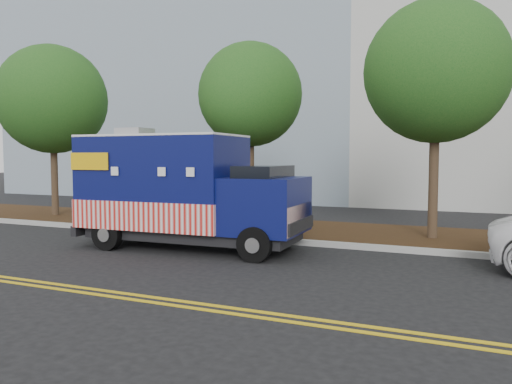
% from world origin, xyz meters
% --- Properties ---
extents(ground, '(120.00, 120.00, 0.00)m').
position_xyz_m(ground, '(0.00, 0.00, 0.00)').
color(ground, black).
rests_on(ground, ground).
extents(curb, '(120.00, 0.18, 0.15)m').
position_xyz_m(curb, '(0.00, 1.40, 0.07)').
color(curb, '#9E9E99').
rests_on(curb, ground).
extents(mulch_strip, '(120.00, 4.00, 0.15)m').
position_xyz_m(mulch_strip, '(0.00, 3.50, 0.07)').
color(mulch_strip, black).
rests_on(mulch_strip, ground).
extents(centerline_near, '(120.00, 0.10, 0.01)m').
position_xyz_m(centerline_near, '(0.00, -4.45, 0.01)').
color(centerline_near, gold).
rests_on(centerline_near, ground).
extents(centerline_far, '(120.00, 0.10, 0.01)m').
position_xyz_m(centerline_far, '(0.00, -4.70, 0.01)').
color(centerline_far, gold).
rests_on(centerline_far, ground).
extents(tree_a, '(4.12, 4.12, 6.64)m').
position_xyz_m(tree_a, '(-7.41, 3.11, 4.57)').
color(tree_a, '#38281C').
rests_on(tree_a, ground).
extents(tree_b, '(3.39, 3.39, 6.11)m').
position_xyz_m(tree_b, '(0.67, 3.62, 4.40)').
color(tree_b, '#38281C').
rests_on(tree_b, ground).
extents(tree_c, '(3.88, 3.88, 6.64)m').
position_xyz_m(tree_c, '(6.42, 3.15, 4.69)').
color(tree_c, '#38281C').
rests_on(tree_c, ground).
extents(sign_post, '(0.06, 0.06, 2.40)m').
position_xyz_m(sign_post, '(-1.63, 1.77, 1.20)').
color(sign_post, '#473828').
rests_on(sign_post, ground).
extents(food_truck, '(6.08, 2.50, 3.16)m').
position_xyz_m(food_truck, '(0.43, -0.24, 1.43)').
color(food_truck, black).
rests_on(food_truck, ground).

